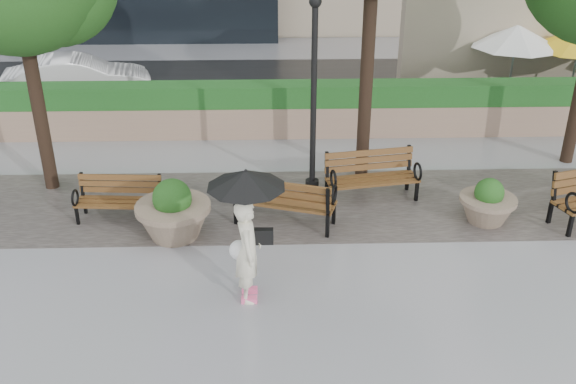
{
  "coord_description": "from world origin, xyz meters",
  "views": [
    {
      "loc": [
        0.65,
        -8.64,
        6.05
      ],
      "look_at": [
        0.94,
        1.35,
        1.1
      ],
      "focal_mm": 40.0,
      "sensor_mm": 36.0,
      "label": 1
    }
  ],
  "objects_px": {
    "bench_3": "(371,186)",
    "lamppost": "(313,112)",
    "planter_right": "(487,205)",
    "planter_left": "(174,215)",
    "pedestrian": "(247,223)",
    "bench_1": "(120,208)",
    "bench_2": "(285,210)",
    "car_right": "(78,79)"
  },
  "relations": [
    {
      "from": "bench_3",
      "to": "lamppost",
      "type": "distance_m",
      "value": 1.95
    },
    {
      "from": "bench_3",
      "to": "planter_right",
      "type": "bearing_deg",
      "value": -36.09
    },
    {
      "from": "planter_left",
      "to": "planter_right",
      "type": "relative_size",
      "value": 1.28
    },
    {
      "from": "planter_right",
      "to": "pedestrian",
      "type": "bearing_deg",
      "value": -152.65
    },
    {
      "from": "bench_3",
      "to": "bench_1",
      "type": "bearing_deg",
      "value": 178.29
    },
    {
      "from": "planter_left",
      "to": "lamppost",
      "type": "xyz_separation_m",
      "value": [
        2.66,
        1.75,
        1.34
      ]
    },
    {
      "from": "bench_2",
      "to": "planter_left",
      "type": "height_order",
      "value": "planter_left"
    },
    {
      "from": "lamppost",
      "to": "pedestrian",
      "type": "distance_m",
      "value": 3.91
    },
    {
      "from": "lamppost",
      "to": "pedestrian",
      "type": "xyz_separation_m",
      "value": [
        -1.23,
        -3.69,
        -0.46
      ]
    },
    {
      "from": "bench_1",
      "to": "pedestrian",
      "type": "height_order",
      "value": "pedestrian"
    },
    {
      "from": "planter_right",
      "to": "lamppost",
      "type": "relative_size",
      "value": 0.27
    },
    {
      "from": "planter_right",
      "to": "bench_3",
      "type": "bearing_deg",
      "value": 154.03
    },
    {
      "from": "bench_3",
      "to": "car_right",
      "type": "relative_size",
      "value": 0.47
    },
    {
      "from": "bench_1",
      "to": "bench_3",
      "type": "relative_size",
      "value": 0.84
    },
    {
      "from": "bench_1",
      "to": "car_right",
      "type": "distance_m",
      "value": 7.82
    },
    {
      "from": "bench_2",
      "to": "planter_right",
      "type": "height_order",
      "value": "bench_2"
    },
    {
      "from": "planter_right",
      "to": "car_right",
      "type": "height_order",
      "value": "car_right"
    },
    {
      "from": "bench_3",
      "to": "planter_left",
      "type": "relative_size",
      "value": 1.42
    },
    {
      "from": "planter_right",
      "to": "lamppost",
      "type": "distance_m",
      "value": 3.84
    },
    {
      "from": "bench_1",
      "to": "lamppost",
      "type": "distance_m",
      "value": 4.24
    },
    {
      "from": "bench_1",
      "to": "pedestrian",
      "type": "xyz_separation_m",
      "value": [
        2.58,
        -2.62,
        1.07
      ]
    },
    {
      "from": "planter_left",
      "to": "planter_right",
      "type": "xyz_separation_m",
      "value": [
        5.96,
        0.41,
        -0.1
      ]
    },
    {
      "from": "bench_1",
      "to": "planter_right",
      "type": "height_order",
      "value": "planter_right"
    },
    {
      "from": "planter_left",
      "to": "planter_right",
      "type": "distance_m",
      "value": 5.97
    },
    {
      "from": "bench_1",
      "to": "planter_left",
      "type": "bearing_deg",
      "value": -26.66
    },
    {
      "from": "bench_3",
      "to": "pedestrian",
      "type": "distance_m",
      "value": 4.28
    },
    {
      "from": "lamppost",
      "to": "pedestrian",
      "type": "height_order",
      "value": "lamppost"
    },
    {
      "from": "bench_1",
      "to": "planter_right",
      "type": "bearing_deg",
      "value": 1.81
    },
    {
      "from": "car_right",
      "to": "pedestrian",
      "type": "bearing_deg",
      "value": -164.17
    },
    {
      "from": "bench_3",
      "to": "planter_right",
      "type": "height_order",
      "value": "bench_3"
    },
    {
      "from": "bench_1",
      "to": "planter_right",
      "type": "relative_size",
      "value": 1.54
    },
    {
      "from": "planter_right",
      "to": "pedestrian",
      "type": "relative_size",
      "value": 0.49
    },
    {
      "from": "lamppost",
      "to": "planter_left",
      "type": "bearing_deg",
      "value": -146.66
    },
    {
      "from": "bench_3",
      "to": "pedestrian",
      "type": "xyz_separation_m",
      "value": [
        -2.44,
        -3.36,
        1.03
      ]
    },
    {
      "from": "planter_left",
      "to": "car_right",
      "type": "distance_m",
      "value": 8.89
    },
    {
      "from": "bench_2",
      "to": "car_right",
      "type": "height_order",
      "value": "car_right"
    },
    {
      "from": "planter_right",
      "to": "car_right",
      "type": "bearing_deg",
      "value": 142.07
    },
    {
      "from": "pedestrian",
      "to": "car_right",
      "type": "bearing_deg",
      "value": 27.9
    },
    {
      "from": "car_right",
      "to": "bench_3",
      "type": "bearing_deg",
      "value": -142.61
    },
    {
      "from": "bench_3",
      "to": "car_right",
      "type": "height_order",
      "value": "car_right"
    },
    {
      "from": "lamppost",
      "to": "bench_3",
      "type": "bearing_deg",
      "value": -15.24
    },
    {
      "from": "bench_2",
      "to": "lamppost",
      "type": "distance_m",
      "value": 2.1
    }
  ]
}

